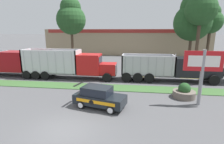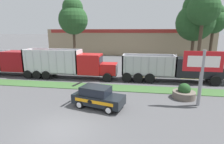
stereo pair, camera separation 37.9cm
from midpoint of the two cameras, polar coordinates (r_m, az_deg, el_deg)
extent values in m
plane|color=#515154|center=(11.64, -16.18, -17.77)|extent=(600.00, 600.00, 0.00)
cube|color=#3D6633|center=(18.98, -5.95, -4.84)|extent=(120.00, 2.14, 0.06)
cube|color=yellow|center=(27.69, -25.08, -0.32)|extent=(2.40, 0.14, 0.01)
cube|color=yellow|center=(25.20, -14.68, -0.73)|extent=(2.40, 0.14, 0.01)
cube|color=yellow|center=(23.70, -2.50, -1.17)|extent=(2.40, 0.14, 0.01)
cube|color=yellow|center=(23.39, 10.64, -1.59)|extent=(2.40, 0.14, 0.01)
cube|color=yellow|center=(24.30, 23.46, -1.92)|extent=(2.40, 0.14, 0.01)
cube|color=black|center=(28.49, -32.83, 0.44)|extent=(12.78, 1.42, 0.18)
cube|color=maroon|center=(25.30, -24.09, 1.89)|extent=(2.45, 2.11, 1.41)
cube|color=#B7B7BC|center=(24.67, -21.61, 1.85)|extent=(0.06, 1.80, 1.20)
cube|color=maroon|center=(26.80, -29.37, 3.16)|extent=(3.20, 2.58, 2.56)
cube|color=black|center=(25.80, -26.60, 4.15)|extent=(0.04, 2.19, 1.15)
cube|color=silver|center=(27.83, -32.15, 3.21)|extent=(0.16, 2.58, 2.50)
cylinder|color=black|center=(24.43, -25.43, -0.74)|extent=(1.07, 0.30, 1.07)
cylinder|color=black|center=(26.53, -22.50, 0.56)|extent=(1.07, 0.30, 1.07)
cube|color=black|center=(22.05, 17.60, -1.13)|extent=(11.31, 1.30, 0.18)
cube|color=black|center=(23.18, 29.09, 0.21)|extent=(2.01, 1.94, 1.17)
cube|color=#B7B7BC|center=(23.58, 31.44, 0.13)|extent=(0.06, 1.65, 1.00)
cube|color=black|center=(22.27, 23.06, 1.62)|extent=(3.14, 2.36, 2.13)
cube|color=black|center=(22.68, 27.02, 2.39)|extent=(0.04, 2.01, 0.96)
cylinder|color=silver|center=(21.00, 19.39, 3.47)|extent=(0.14, 0.14, 1.57)
cube|color=#B7B7BC|center=(21.71, 10.92, -0.55)|extent=(6.15, 2.36, 0.12)
cube|color=#B7B7BC|center=(21.85, 18.92, 2.17)|extent=(0.16, 2.36, 2.31)
cube|color=#B7B7BC|center=(21.49, 3.05, 2.69)|extent=(0.16, 2.36, 2.31)
cube|color=#B7B7BC|center=(20.39, 11.22, 1.88)|extent=(6.15, 0.16, 2.31)
cube|color=#B7B7BC|center=(22.55, 10.90, 2.97)|extent=(6.15, 0.16, 2.31)
cube|color=#A3A3A8|center=(20.29, 3.79, 2.05)|extent=(0.10, 0.04, 2.20)
cube|color=#A3A3A8|center=(20.25, 6.27, 1.98)|extent=(0.10, 0.04, 2.20)
cube|color=#A3A3A8|center=(20.25, 8.76, 1.90)|extent=(0.10, 0.04, 2.20)
cube|color=#A3A3A8|center=(20.29, 11.24, 1.82)|extent=(0.10, 0.04, 2.20)
cube|color=#A3A3A8|center=(20.36, 13.71, 1.74)|extent=(0.10, 0.04, 2.20)
cube|color=#A3A3A8|center=(20.48, 16.15, 1.65)|extent=(0.10, 0.04, 2.20)
cube|color=#A3A3A8|center=(20.63, 18.56, 1.57)|extent=(0.10, 0.04, 2.20)
cylinder|color=black|center=(22.30, 29.93, -2.38)|extent=(1.15, 0.30, 1.15)
cylinder|color=black|center=(24.40, 27.93, -0.94)|extent=(1.15, 0.30, 1.15)
cylinder|color=black|center=(20.63, 4.18, -1.75)|extent=(1.15, 0.30, 1.15)
cylinder|color=black|center=(22.88, 4.54, -0.26)|extent=(1.15, 0.30, 1.15)
cylinder|color=black|center=(20.60, 7.87, -1.87)|extent=(1.15, 0.30, 1.15)
cylinder|color=black|center=(22.85, 7.87, -0.36)|extent=(1.15, 0.30, 1.15)
cylinder|color=black|center=(20.65, 11.55, -1.97)|extent=(1.15, 0.30, 1.15)
cylinder|color=black|center=(22.90, 11.18, -0.46)|extent=(1.15, 0.30, 1.15)
cube|color=black|center=(23.00, -13.93, -0.43)|extent=(11.80, 1.29, 0.18)
cube|color=red|center=(21.53, -1.75, 1.10)|extent=(1.95, 1.92, 1.33)
cube|color=#B7B7BC|center=(21.39, 0.90, 1.03)|extent=(0.06, 1.64, 1.13)
cube|color=red|center=(21.91, -7.78, 2.65)|extent=(2.70, 2.34, 2.41)
cube|color=black|center=(21.52, -4.29, 3.68)|extent=(0.04, 1.99, 1.09)
cylinder|color=silver|center=(21.51, -12.12, 4.37)|extent=(0.14, 0.14, 1.55)
cube|color=silver|center=(23.91, -19.15, 0.11)|extent=(7.14, 2.34, 0.12)
cube|color=silver|center=(22.28, -11.36, 3.44)|extent=(0.16, 2.34, 2.87)
cube|color=silver|center=(25.42, -26.46, 3.50)|extent=(0.16, 2.34, 2.87)
cube|color=silver|center=(22.69, -20.64, 3.03)|extent=(7.14, 0.16, 2.87)
cube|color=silver|center=(24.61, -18.28, 3.94)|extent=(7.14, 0.16, 2.87)
cube|color=#BCBCC1|center=(24.21, -27.16, 3.00)|extent=(0.10, 0.04, 2.73)
cube|color=#BCBCC1|center=(23.64, -25.12, 3.00)|extent=(0.10, 0.04, 2.73)
cube|color=#BCBCC1|center=(23.11, -22.99, 2.99)|extent=(0.10, 0.04, 2.73)
cube|color=#BCBCC1|center=(22.61, -20.76, 2.98)|extent=(0.10, 0.04, 2.73)
cube|color=#BCBCC1|center=(22.14, -18.43, 2.96)|extent=(0.10, 0.04, 2.73)
cube|color=#BCBCC1|center=(21.72, -16.00, 2.94)|extent=(0.10, 0.04, 2.73)
cube|color=#BCBCC1|center=(21.33, -13.48, 2.91)|extent=(0.10, 0.04, 2.73)
cylinder|color=black|center=(20.62, -2.26, -1.86)|extent=(1.06, 0.30, 1.06)
cylinder|color=black|center=(22.82, -1.27, -0.37)|extent=(1.06, 0.30, 1.06)
cylinder|color=black|center=(24.50, -26.53, -0.84)|extent=(1.06, 0.30, 1.06)
cylinder|color=black|center=(26.38, -23.78, 0.36)|extent=(1.06, 0.30, 1.06)
cylinder|color=black|center=(23.83, -24.06, -0.95)|extent=(1.06, 0.30, 1.06)
cylinder|color=black|center=(25.76, -21.43, 0.28)|extent=(1.06, 0.30, 1.06)
cylinder|color=black|center=(23.21, -21.46, -1.07)|extent=(1.06, 0.30, 1.06)
cylinder|color=black|center=(25.18, -18.96, 0.20)|extent=(1.06, 0.30, 1.06)
cube|color=black|center=(13.96, -4.76, -8.80)|extent=(4.31, 2.65, 0.73)
cube|color=black|center=(13.83, -5.71, -6.10)|extent=(2.51, 2.01, 0.60)
cube|color=black|center=(13.73, -5.74, -4.85)|extent=(2.51, 2.01, 0.04)
cube|color=black|center=(14.54, -11.58, -3.86)|extent=(0.53, 1.38, 0.03)
cube|color=orange|center=(13.22, -6.47, -9.79)|extent=(3.11, 0.80, 0.25)
cylinder|color=black|center=(13.39, -7.62, -9.87)|extent=(0.39, 0.11, 0.40)
cylinder|color=black|center=(12.94, -1.34, -12.35)|extent=(0.64, 0.34, 0.61)
cylinder|color=silver|center=(12.86, -1.53, -12.54)|extent=(0.42, 0.12, 0.43)
cylinder|color=black|center=(14.33, 1.28, -9.73)|extent=(0.64, 0.34, 0.61)
cylinder|color=silver|center=(14.42, 1.43, -9.58)|extent=(0.42, 0.12, 0.43)
cylinder|color=black|center=(14.03, -10.88, -10.50)|extent=(0.64, 0.34, 0.61)
cylinder|color=silver|center=(13.95, -11.12, -10.66)|extent=(0.42, 0.12, 0.43)
cylinder|color=black|center=(15.31, -7.55, -8.29)|extent=(0.64, 0.34, 0.61)
cylinder|color=silver|center=(15.40, -7.36, -8.16)|extent=(0.42, 0.12, 0.43)
cylinder|color=gray|center=(15.46, 26.53, -1.81)|extent=(0.28, 0.28, 4.51)
cube|color=red|center=(15.19, 27.06, 3.20)|extent=(2.93, 0.16, 1.57)
cube|color=white|center=(15.11, 27.17, 3.14)|extent=(2.34, 0.02, 0.86)
cylinder|color=#6B6056|center=(17.17, 21.83, -6.74)|extent=(1.97, 1.97, 0.62)
sphere|color=#234C23|center=(17.01, 21.98, -5.06)|extent=(1.08, 1.08, 1.08)
cube|color=#9E896B|center=(48.50, 4.42, 9.97)|extent=(40.35, 12.00, 6.33)
cube|color=maroon|center=(42.38, 4.00, 13.19)|extent=(38.33, 0.10, 0.80)
cylinder|color=#473828|center=(32.24, 25.79, 8.41)|extent=(0.55, 0.55, 7.83)
sphere|color=#234C23|center=(32.34, 26.76, 17.72)|extent=(4.92, 4.92, 4.92)
cylinder|color=#473828|center=(36.41, -13.09, 8.69)|extent=(0.52, 0.52, 6.46)
sphere|color=#234C23|center=(36.37, -13.50, 16.22)|extent=(5.66, 5.66, 5.66)
sphere|color=#234C23|center=(36.57, -13.70, 19.76)|extent=(3.96, 3.96, 3.96)
cylinder|color=#473828|center=(38.70, 28.57, 7.64)|extent=(0.55, 0.55, 6.39)
sphere|color=#234C23|center=(38.64, 29.31, 14.10)|extent=(4.33, 4.33, 4.33)
sphere|color=#234C23|center=(38.76, 29.61, 16.64)|extent=(3.03, 3.03, 3.03)
cylinder|color=#473828|center=(36.08, 23.78, 7.19)|extent=(0.56, 0.56, 5.59)
sphere|color=#234C23|center=(35.98, 24.48, 14.53)|extent=(6.70, 6.70, 6.70)
sphere|color=#234C23|center=(36.19, 24.91, 18.76)|extent=(4.69, 4.69, 4.69)
camera|label=1|loc=(0.19, -90.59, -0.14)|focal=28.00mm
camera|label=2|loc=(0.19, 89.41, 0.14)|focal=28.00mm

